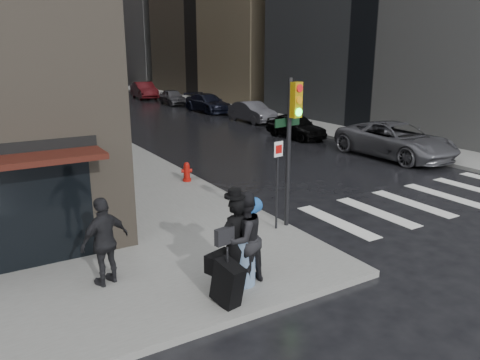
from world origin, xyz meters
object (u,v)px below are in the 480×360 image
at_px(fire_hydrant, 187,173).
at_px(man_overcoat, 233,249).
at_px(parked_car_1, 296,126).
at_px(parked_car_2, 252,112).
at_px(traffic_light, 291,133).
at_px(parked_car_5, 144,90).
at_px(parked_car_0, 396,140).
at_px(man_jeans, 242,239).
at_px(parked_car_4, 173,97).
at_px(man_greycoat, 105,241).
at_px(parked_car_3, 208,103).

bearing_deg(fire_hydrant, man_overcoat, -108.18).
relative_size(parked_car_1, parked_car_2, 0.95).
height_order(traffic_light, parked_car_5, traffic_light).
height_order(traffic_light, parked_car_0, traffic_light).
bearing_deg(parked_car_2, parked_car_0, -91.90).
relative_size(man_overcoat, man_jeans, 1.06).
relative_size(traffic_light, parked_car_5, 0.80).
xyz_separation_m(parked_car_0, parked_car_5, (-0.78, 30.79, 0.02)).
distance_m(man_overcoat, man_jeans, 0.33).
xyz_separation_m(parked_car_4, parked_car_5, (-0.41, 6.16, 0.15)).
relative_size(fire_hydrant, parked_car_1, 0.18).
xyz_separation_m(traffic_light, parked_car_1, (8.59, 10.91, -2.01)).
bearing_deg(parked_car_5, man_greycoat, -105.33).
bearing_deg(man_overcoat, man_greycoat, -48.54).
xyz_separation_m(man_jeans, parked_car_1, (11.30, 13.02, -0.47)).
bearing_deg(man_jeans, parked_car_4, -128.38).
bearing_deg(man_greycoat, parked_car_1, -158.61).
bearing_deg(parked_car_0, parked_car_2, 88.00).
xyz_separation_m(man_jeans, fire_hydrant, (2.25, 7.58, -0.67)).
relative_size(man_overcoat, parked_car_2, 0.51).
height_order(parked_car_0, parked_car_3, parked_car_0).
distance_m(parked_car_1, parked_car_4, 18.48).
height_order(fire_hydrant, parked_car_0, parked_car_0).
bearing_deg(man_overcoat, fire_hydrant, -119.34).
distance_m(fire_hydrant, parked_car_2, 15.41).
distance_m(man_greycoat, parked_car_4, 33.25).
xyz_separation_m(traffic_light, fire_hydrant, (-0.47, 5.47, -2.21)).
height_order(parked_car_0, parked_car_5, parked_car_5).
relative_size(traffic_light, parked_car_0, 0.69).
xyz_separation_m(man_greycoat, parked_car_2, (14.71, 17.75, -0.39)).
xyz_separation_m(fire_hydrant, parked_car_0, (9.98, -0.72, 0.32)).
height_order(fire_hydrant, parked_car_3, parked_car_3).
bearing_deg(parked_car_3, fire_hydrant, -123.71).
distance_m(traffic_light, parked_car_4, 30.84).
bearing_deg(man_overcoat, parked_car_5, -118.40).
relative_size(traffic_light, parked_car_1, 1.01).
distance_m(man_overcoat, parked_car_0, 14.34).
height_order(man_jeans, traffic_light, traffic_light).
xyz_separation_m(fire_hydrant, parked_car_5, (9.19, 30.08, 0.35)).
distance_m(parked_car_0, parked_car_5, 30.80).
height_order(man_overcoat, fire_hydrant, man_overcoat).
bearing_deg(parked_car_5, man_jeans, -101.42).
xyz_separation_m(fire_hydrant, parked_car_3, (9.94, 17.76, 0.23)).
bearing_deg(man_overcoat, parked_car_1, -142.54).
bearing_deg(parked_car_2, man_jeans, -124.00).
relative_size(parked_car_2, parked_car_4, 1.06).
xyz_separation_m(man_jeans, parked_car_4, (11.85, 31.50, -0.47)).
xyz_separation_m(man_overcoat, traffic_light, (3.00, 2.25, 1.65)).
bearing_deg(parked_car_3, parked_car_5, 88.98).
bearing_deg(parked_car_0, parked_car_1, 97.25).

